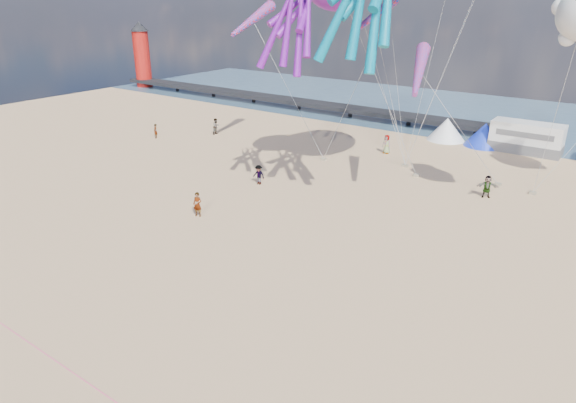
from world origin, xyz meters
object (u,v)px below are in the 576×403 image
object	(u,v)px
beachgoer_5	(155,131)
sandbag_d	(498,184)
tent_blue	(485,135)
tent_white	(447,129)
lighthouse	(142,59)
beachgoer_4	(487,187)
standing_person	(198,204)
sandbag_b	(416,175)
windsock_left	(252,20)
beachgoer_2	(259,175)
motorhome_0	(526,138)
windsock_mid	(419,70)
sandbag_c	(533,193)
windsock_right	(373,16)
beachgoer_0	(387,144)
beachgoer_1	(216,126)
sandbag_e	(405,166)
sandbag_a	(324,159)

from	to	relation	value
beachgoer_5	sandbag_d	distance (m)	35.10
tent_blue	tent_white	bearing A→B (deg)	180.00
lighthouse	beachgoer_4	world-z (taller)	lighthouse
standing_person	sandbag_b	size ratio (longest dim) A/B	3.56
sandbag_b	windsock_left	distance (m)	20.44
beachgoer_5	beachgoer_2	bearing A→B (deg)	25.46
lighthouse	tent_blue	xyz separation A→B (m)	(58.00, -4.00, -3.30)
motorhome_0	windsock_mid	size ratio (longest dim) A/B	1.14
beachgoer_2	beachgoer_5	distance (m)	19.05
motorhome_0	windsock_mid	xyz separation A→B (m)	(-4.03, -19.20, 8.24)
sandbag_c	windsock_right	world-z (taller)	windsock_right
sandbag_c	windsock_left	world-z (taller)	windsock_left
motorhome_0	sandbag_b	world-z (taller)	motorhome_0
lighthouse	windsock_left	world-z (taller)	windsock_left
sandbag_c	standing_person	bearing A→B (deg)	-134.74
sandbag_b	sandbag_d	xyz separation A→B (m)	(6.35, 1.77, 0.00)
beachgoer_0	windsock_mid	bearing A→B (deg)	-48.89
motorhome_0	sandbag_c	xyz separation A→B (m)	(3.30, -11.88, -1.39)
standing_person	beachgoer_4	world-z (taller)	standing_person
tent_white	beachgoer_1	bearing A→B (deg)	-149.72
motorhome_0	beachgoer_4	xyz separation A→B (m)	(0.51, -14.70, -0.62)
sandbag_c	windsock_right	size ratio (longest dim) A/B	0.09
lighthouse	sandbag_b	xyz separation A→B (m)	(56.18, -17.21, -4.39)
tent_white	windsock_left	distance (m)	23.54
tent_white	windsock_right	bearing A→B (deg)	-101.27
tent_blue	windsock_mid	bearing A→B (deg)	-90.10
tent_white	beachgoer_5	size ratio (longest dim) A/B	2.58
beachgoer_5	standing_person	bearing A→B (deg)	7.04
lighthouse	tent_white	distance (m)	54.25
lighthouse	beachgoer_4	distance (m)	65.35
sandbag_b	sandbag_e	xyz separation A→B (m)	(-1.87, 1.95, 0.00)
sandbag_c	sandbag_e	xyz separation A→B (m)	(-10.98, 0.62, 0.00)
beachgoer_5	windsock_right	size ratio (longest dim) A/B	0.29
beachgoer_4	windsock_mid	bearing A→B (deg)	-159.39
beachgoer_4	sandbag_d	xyz separation A→B (m)	(0.03, 3.26, -0.77)
motorhome_0	sandbag_e	world-z (taller)	motorhome_0
tent_blue	sandbag_b	world-z (taller)	tent_blue
tent_blue	beachgoer_4	bearing A→B (deg)	-72.96
beachgoer_0	sandbag_e	distance (m)	4.49
beachgoer_4	tent_white	bearing A→B (deg)	95.96
beachgoer_5	windsock_mid	xyz separation A→B (m)	(29.96, -1.46, 8.97)
beachgoer_2	sandbag_c	size ratio (longest dim) A/B	3.30
beachgoer_2	tent_white	bearing A→B (deg)	66.95
motorhome_0	beachgoer_4	bearing A→B (deg)	-88.03
sandbag_c	windsock_mid	size ratio (longest dim) A/B	0.09
beachgoer_0	sandbag_b	size ratio (longest dim) A/B	3.72
beachgoer_2	tent_blue	bearing A→B (deg)	58.38
sandbag_d	sandbag_a	bearing A→B (deg)	-170.71
beachgoer_4	sandbag_b	bearing A→B (deg)	142.63
windsock_right	windsock_mid	bearing A→B (deg)	-23.52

